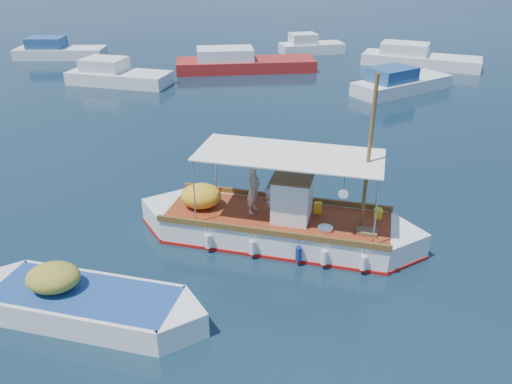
{
  "coord_description": "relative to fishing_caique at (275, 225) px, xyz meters",
  "views": [
    {
      "loc": [
        -0.53,
        -13.26,
        8.31
      ],
      "look_at": [
        -0.66,
        0.0,
        1.61
      ],
      "focal_mm": 35.0,
      "sensor_mm": 36.0,
      "label": 1
    }
  ],
  "objects": [
    {
      "name": "bg_boat_ne",
      "position": [
        8.01,
        16.85,
        0.01
      ],
      "size": [
        6.73,
        5.51,
        1.8
      ],
      "rotation": [
        0.0,
        0.0,
        0.59
      ],
      "color": "silver",
      "rests_on": "ground"
    },
    {
      "name": "ground",
      "position": [
        0.07,
        0.03,
        -0.48
      ],
      "size": [
        160.0,
        160.0,
        0.0
      ],
      "primitive_type": "plane",
      "color": "black",
      "rests_on": "ground"
    },
    {
      "name": "fishing_caique",
      "position": [
        0.0,
        0.0,
        0.0
      ],
      "size": [
        8.75,
        3.93,
        5.49
      ],
      "rotation": [
        0.0,
        0.0,
        -0.24
      ],
      "color": "white",
      "rests_on": "ground"
    },
    {
      "name": "bg_boat_far_w",
      "position": [
        -16.43,
        26.56,
        0.01
      ],
      "size": [
        6.81,
        2.39,
        1.8
      ],
      "rotation": [
        0.0,
        0.0,
        0.01
      ],
      "color": "silver",
      "rests_on": "ground"
    },
    {
      "name": "bg_boat_nw",
      "position": [
        -9.76,
        18.68,
        0.01
      ],
      "size": [
        6.92,
        3.93,
        1.8
      ],
      "rotation": [
        0.0,
        0.0,
        -0.25
      ],
      "color": "silver",
      "rests_on": "ground"
    },
    {
      "name": "bg_boat_far_n",
      "position": [
        3.54,
        28.62,
        0.01
      ],
      "size": [
        5.47,
        3.21,
        1.8
      ],
      "rotation": [
        0.0,
        0.0,
        0.25
      ],
      "color": "silver",
      "rests_on": "ground"
    },
    {
      "name": "bg_boat_n",
      "position": [
        -1.84,
        22.42,
        0.01
      ],
      "size": [
        9.99,
        3.95,
        1.8
      ],
      "rotation": [
        0.0,
        0.0,
        0.12
      ],
      "color": "maroon",
      "rests_on": "ground"
    },
    {
      "name": "dinghy",
      "position": [
        -4.77,
        -3.62,
        -0.16
      ],
      "size": [
        6.15,
        2.78,
        1.54
      ],
      "rotation": [
        0.0,
        0.0,
        -0.23
      ],
      "color": "white",
      "rests_on": "ground"
    },
    {
      "name": "bg_boat_e",
      "position": [
        11.04,
        24.02,
        0.01
      ],
      "size": [
        8.67,
        5.48,
        1.8
      ],
      "rotation": [
        0.0,
        0.0,
        -0.38
      ],
      "color": "silver",
      "rests_on": "ground"
    }
  ]
}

